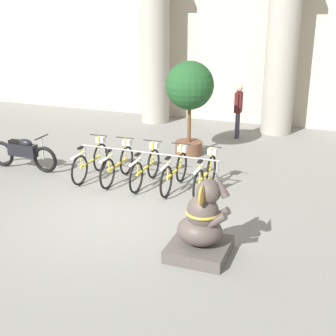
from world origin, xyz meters
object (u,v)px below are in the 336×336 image
object	(u,v)px
bicycle_0	(91,161)
bicycle_1	(118,164)
person_pedestrian	(238,106)
elephant_statue	(202,226)
motorcycle	(23,152)
bicycle_2	(146,168)
bicycle_3	(175,172)
potted_tree	(190,91)
bicycle_4	(205,175)

from	to	relation	value
bicycle_0	bicycle_1	bearing A→B (deg)	1.22
person_pedestrian	elephant_statue	bearing A→B (deg)	-81.85
bicycle_1	motorcycle	world-z (taller)	bicycle_1
bicycle_2	elephant_statue	xyz separation A→B (m)	(2.18, -2.68, 0.13)
bicycle_3	elephant_statue	size ratio (longest dim) A/B	1.07
bicycle_2	potted_tree	world-z (taller)	potted_tree
bicycle_1	bicycle_0	bearing A→B (deg)	-178.78
person_pedestrian	potted_tree	xyz separation A→B (m)	(-0.90, -2.14, 0.78)
bicycle_1	bicycle_4	distance (m)	2.17
motorcycle	potted_tree	size ratio (longest dim) A/B	0.76
bicycle_0	motorcycle	world-z (taller)	bicycle_0
bicycle_2	person_pedestrian	size ratio (longest dim) A/B	1.03
bicycle_0	bicycle_2	size ratio (longest dim) A/B	1.00
bicycle_0	motorcycle	size ratio (longest dim) A/B	0.87
bicycle_1	motorcycle	bearing A→B (deg)	-176.99
bicycle_2	bicycle_3	bearing A→B (deg)	0.15
bicycle_2	person_pedestrian	world-z (taller)	person_pedestrian
potted_tree	motorcycle	bearing A→B (deg)	-143.05
elephant_statue	motorcycle	world-z (taller)	elephant_statue
bicycle_4	elephant_statue	world-z (taller)	elephant_statue
bicycle_2	motorcycle	distance (m)	3.34
bicycle_2	elephant_statue	world-z (taller)	elephant_statue
bicycle_0	bicycle_1	distance (m)	0.72
elephant_statue	person_pedestrian	distance (m)	7.44
bicycle_1	bicycle_4	bearing A→B (deg)	1.32
elephant_statue	motorcycle	distance (m)	6.07
bicycle_4	potted_tree	size ratio (longest dim) A/B	0.67
bicycle_0	bicycle_2	bearing A→B (deg)	0.93
elephant_statue	potted_tree	xyz separation A→B (m)	(-1.95, 5.21, 1.25)
elephant_statue	potted_tree	size ratio (longest dim) A/B	0.62
bicycle_3	potted_tree	world-z (taller)	potted_tree
elephant_statue	person_pedestrian	size ratio (longest dim) A/B	0.96
bicycle_4	elephant_statue	xyz separation A→B (m)	(0.73, -2.72, 0.13)
elephant_statue	bicycle_4	bearing A→B (deg)	105.06
bicycle_2	potted_tree	xyz separation A→B (m)	(0.23, 2.54, 1.38)
bicycle_1	bicycle_2	distance (m)	0.72
bicycle_4	bicycle_1	bearing A→B (deg)	-178.68
bicycle_3	motorcycle	distance (m)	4.06
person_pedestrian	motorcycle	bearing A→B (deg)	-132.80
bicycle_1	motorcycle	distance (m)	2.62
elephant_statue	motorcycle	size ratio (longest dim) A/B	0.81
bicycle_3	potted_tree	size ratio (longest dim) A/B	0.67
elephant_statue	person_pedestrian	world-z (taller)	person_pedestrian
motorcycle	bicycle_4	bearing A→B (deg)	2.25
bicycle_0	elephant_statue	xyz separation A→B (m)	(3.62, -2.65, 0.13)
person_pedestrian	bicycle_3	bearing A→B (deg)	-94.91
bicycle_3	potted_tree	distance (m)	2.93
bicycle_4	potted_tree	world-z (taller)	potted_tree
elephant_statue	potted_tree	world-z (taller)	potted_tree
bicycle_2	motorcycle	world-z (taller)	bicycle_2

